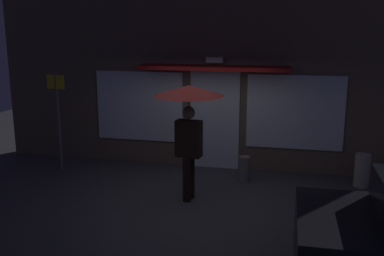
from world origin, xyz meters
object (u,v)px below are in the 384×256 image
person_with_umbrella (189,108)px  sidewalk_bollard (244,169)px  street_sign_post (58,114)px  sidewalk_bollard_2 (362,170)px

person_with_umbrella → sidewalk_bollard: (0.89, 1.24, -1.47)m
street_sign_post → sidewalk_bollard_2: street_sign_post is taller
person_with_umbrella → sidewalk_bollard_2: size_ratio=3.19×
sidewalk_bollard → street_sign_post: bearing=-177.7°
street_sign_post → sidewalk_bollard_2: 6.50m
street_sign_post → sidewalk_bollard_2: bearing=3.4°
person_with_umbrella → sidewalk_bollard_2: 3.81m
person_with_umbrella → sidewalk_bollard_2: bearing=-147.7°
person_with_umbrella → street_sign_post: (-3.19, 1.07, -0.46)m
street_sign_post → sidewalk_bollard: bearing=2.3°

